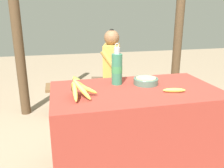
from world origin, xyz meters
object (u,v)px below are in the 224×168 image
object	(u,v)px
water_bottle	(117,68)
banana_bunch_green	(76,80)
loose_banana_front	(174,90)
support_post_near	(15,11)
wooden_bench	(107,87)
seated_vendor	(108,66)
support_post_far	(180,11)
banana_bunch_ripe	(79,88)
serving_bowl	(146,80)

from	to	relation	value
water_bottle	banana_bunch_green	xyz separation A→B (m)	(-0.26, 1.12, -0.41)
loose_banana_front	support_post_near	xyz separation A→B (m)	(-1.32, 1.60, 0.59)
loose_banana_front	banana_bunch_green	size ratio (longest dim) A/B	0.57
wooden_bench	support_post_near	world-z (taller)	support_post_near
seated_vendor	support_post_near	bearing A→B (deg)	7.76
wooden_bench	support_post_far	size ratio (longest dim) A/B	0.60
seated_vendor	support_post_far	size ratio (longest dim) A/B	0.42
banana_bunch_green	loose_banana_front	bearing A→B (deg)	-66.16
water_bottle	support_post_far	world-z (taller)	support_post_far
support_post_far	support_post_near	bearing A→B (deg)	180.00
support_post_near	banana_bunch_ripe	bearing A→B (deg)	-68.61
banana_bunch_green	water_bottle	bearing A→B (deg)	-77.08
loose_banana_front	wooden_bench	world-z (taller)	loose_banana_front
serving_bowl	seated_vendor	world-z (taller)	seated_vendor
loose_banana_front	seated_vendor	world-z (taller)	seated_vendor
banana_bunch_ripe	banana_bunch_green	world-z (taller)	banana_bunch_ripe
water_bottle	loose_banana_front	size ratio (longest dim) A/B	1.97
support_post_near	support_post_far	world-z (taller)	same
serving_bowl	wooden_bench	distance (m)	1.26
seated_vendor	wooden_bench	bearing A→B (deg)	-27.80
wooden_bench	seated_vendor	distance (m)	0.30
water_bottle	serving_bowl	bearing A→B (deg)	-13.73
water_bottle	loose_banana_front	bearing A→B (deg)	-39.60
seated_vendor	banana_bunch_ripe	bearing A→B (deg)	86.54
banana_bunch_green	support_post_far	xyz separation A→B (m)	(1.50, 0.16, 0.87)
serving_bowl	water_bottle	bearing A→B (deg)	166.27
wooden_bench	support_post_far	distance (m)	1.48
serving_bowl	banana_bunch_green	world-z (taller)	serving_bowl
support_post_near	support_post_far	bearing A→B (deg)	0.00
water_bottle	loose_banana_front	world-z (taller)	water_bottle
loose_banana_front	seated_vendor	xyz separation A→B (m)	(-0.21, 1.41, -0.11)
banana_bunch_ripe	loose_banana_front	bearing A→B (deg)	-4.69
seated_vendor	support_post_near	xyz separation A→B (m)	(-1.11, 0.18, 0.70)
loose_banana_front	support_post_near	world-z (taller)	support_post_near
banana_bunch_ripe	banana_bunch_green	bearing A→B (deg)	86.47
serving_bowl	support_post_far	size ratio (longest dim) A/B	0.08
serving_bowl	support_post_near	xyz separation A→B (m)	(-1.19, 1.34, 0.57)
banana_bunch_ripe	water_bottle	bearing A→B (deg)	36.35
loose_banana_front	wooden_bench	size ratio (longest dim) A/B	0.11
banana_bunch_green	support_post_far	world-z (taller)	support_post_far
water_bottle	loose_banana_front	distance (m)	0.50
seated_vendor	serving_bowl	bearing A→B (deg)	110.82
support_post_near	support_post_far	size ratio (longest dim) A/B	1.00
serving_bowl	wooden_bench	world-z (taller)	serving_bowl
water_bottle	support_post_near	size ratio (longest dim) A/B	0.13
water_bottle	wooden_bench	xyz separation A→B (m)	(0.15, 1.12, -0.53)
serving_bowl	loose_banana_front	world-z (taller)	serving_bowl
banana_bunch_ripe	support_post_far	world-z (taller)	support_post_far
banana_bunch_ripe	support_post_near	size ratio (longest dim) A/B	0.10
loose_banana_front	banana_bunch_ripe	bearing A→B (deg)	175.31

